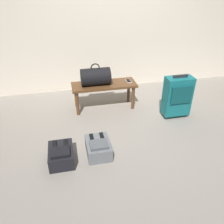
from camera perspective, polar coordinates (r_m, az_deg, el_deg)
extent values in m
plane|color=gray|center=(3.19, 5.77, -4.95)|extent=(6.60, 6.60, 0.00)
cube|color=silver|center=(4.16, -0.32, 24.58)|extent=(6.00, 0.10, 2.80)
cube|color=brown|center=(3.57, -2.00, 6.80)|extent=(1.00, 0.36, 0.04)
cylinder|color=brown|center=(3.50, -8.64, 2.08)|extent=(0.05, 0.05, 0.39)
cylinder|color=brown|center=(3.64, 5.27, 3.53)|extent=(0.05, 0.05, 0.39)
cylinder|color=brown|center=(3.73, -8.98, 3.97)|extent=(0.05, 0.05, 0.39)
cylinder|color=brown|center=(3.86, 4.15, 5.27)|extent=(0.05, 0.05, 0.39)
cylinder|color=black|center=(3.49, -4.15, 8.82)|extent=(0.44, 0.26, 0.26)
torus|color=black|center=(3.44, -4.24, 10.98)|extent=(0.14, 0.02, 0.14)
cube|color=silver|center=(3.66, 4.17, 7.76)|extent=(0.07, 0.14, 0.01)
cube|color=black|center=(3.66, 4.17, 7.83)|extent=(0.06, 0.13, 0.00)
cube|color=#14666B|center=(3.49, 16.01, 3.87)|extent=(0.39, 0.21, 0.58)
cube|color=#0E474A|center=(3.37, 17.04, 4.08)|extent=(0.31, 0.02, 0.26)
cube|color=#262628|center=(3.37, 16.77, 8.59)|extent=(0.22, 0.03, 0.04)
cylinder|color=black|center=(3.64, 12.88, -0.23)|extent=(0.02, 0.05, 0.05)
cylinder|color=black|center=(3.76, 16.70, 0.24)|extent=(0.02, 0.05, 0.05)
cube|color=black|center=(2.74, -12.58, -10.49)|extent=(0.28, 0.38, 0.17)
cube|color=black|center=(2.62, -12.80, -9.75)|extent=(0.21, 0.17, 0.04)
cube|color=black|center=(2.74, -14.17, -8.21)|extent=(0.04, 0.19, 0.02)
cube|color=black|center=(2.73, -11.52, -7.94)|extent=(0.04, 0.19, 0.02)
cube|color=slate|center=(2.78, -3.46, -8.94)|extent=(0.28, 0.38, 0.17)
cube|color=#515559|center=(2.66, -3.30, -8.14)|extent=(0.21, 0.17, 0.04)
cube|color=black|center=(2.77, -5.04, -6.73)|extent=(0.04, 0.19, 0.02)
cube|color=black|center=(2.78, -2.46, -6.41)|extent=(0.04, 0.19, 0.02)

